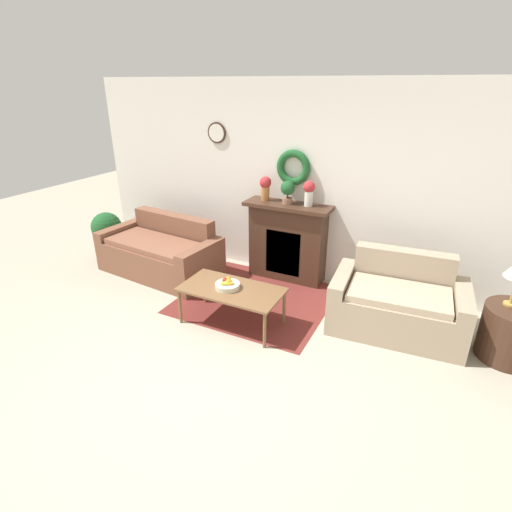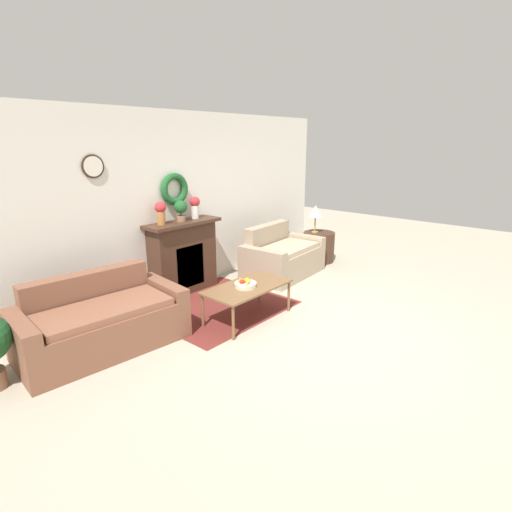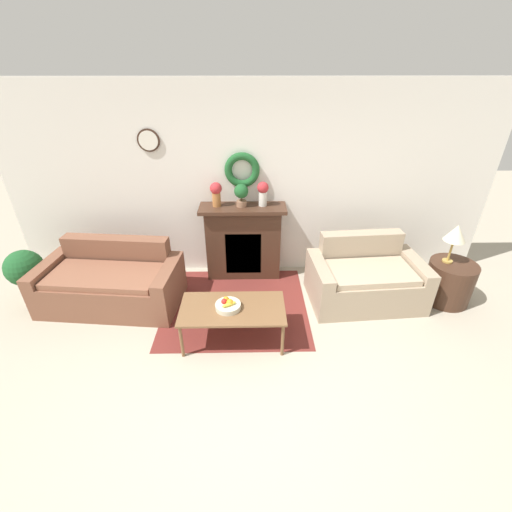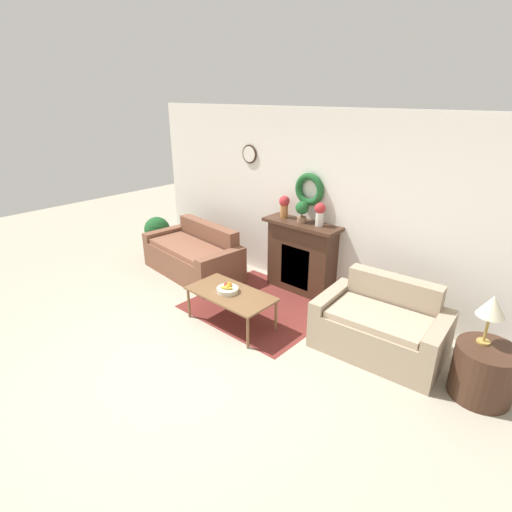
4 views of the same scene
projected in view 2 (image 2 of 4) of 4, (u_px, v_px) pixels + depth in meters
ground_plane at (325, 336)px, 4.80m from camera, size 16.00×16.00×0.00m
floor_rug at (215, 306)px, 5.69m from camera, size 1.88×1.71×0.01m
wall_back at (178, 203)px, 6.10m from camera, size 6.80×0.17×2.70m
fireplace at (183, 257)px, 6.10m from camera, size 1.20×0.41×1.11m
couch_left at (101, 322)px, 4.49m from camera, size 1.85×1.06×0.82m
loveseat_right at (282, 257)px, 6.95m from camera, size 1.51×0.98×0.86m
coffee_table at (248, 289)px, 5.18m from camera, size 1.18×0.61×0.46m
fruit_bowl at (245, 284)px, 5.12m from camera, size 0.29×0.29×0.12m
side_table_by_loveseat at (319, 247)px, 7.74m from camera, size 0.60×0.60×0.57m
table_lamp at (316, 212)px, 7.53m from camera, size 0.26×0.26×0.53m
vase_on_mantel_left at (161, 211)px, 5.64m from camera, size 0.16×0.16×0.33m
vase_on_mantel_right at (195, 206)px, 6.10m from camera, size 0.16×0.16×0.34m
potted_plant_on_mantel at (181, 209)px, 5.87m from camera, size 0.19×0.19×0.31m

